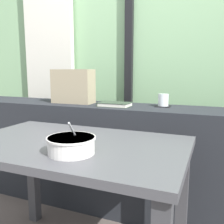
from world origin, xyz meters
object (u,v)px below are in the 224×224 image
juice_glass (163,101)px  breakfast_table (73,164)px  closed_book (115,104)px  throw_pillow (73,86)px  soup_bowl (71,145)px  coaster_square (163,106)px

juice_glass → breakfast_table: bearing=-112.1°
juice_glass → closed_book: bearing=-160.4°
juice_glass → throw_pillow: bearing=-175.1°
throw_pillow → soup_bowl: throw_pillow is taller
coaster_square → throw_pillow: bearing=-175.1°
breakfast_table → closed_book: bearing=92.3°
closed_book → juice_glass: bearing=19.6°
closed_book → soup_bowl: (0.11, -0.76, -0.07)m
soup_bowl → closed_book: bearing=98.2°
coaster_square → throw_pillow: throw_pillow is taller
juice_glass → throw_pillow: throw_pillow is taller
throw_pillow → soup_bowl: 0.96m
closed_book → soup_bowl: 0.77m
breakfast_table → closed_book: closed_book is taller
coaster_square → soup_bowl: 0.90m
juice_glass → throw_pillow: size_ratio=0.27×
breakfast_table → soup_bowl: size_ratio=5.34×
juice_glass → closed_book: 0.34m
throw_pillow → soup_bowl: (0.48, -0.82, -0.19)m
breakfast_table → throw_pillow: size_ratio=3.42×
coaster_square → throw_pillow: 0.70m
closed_book → soup_bowl: bearing=-81.8°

